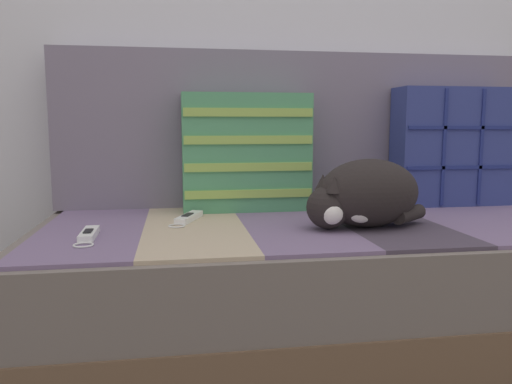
{
  "coord_description": "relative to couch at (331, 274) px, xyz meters",
  "views": [
    {
      "loc": [
        -0.47,
        -1.34,
        0.63
      ],
      "look_at": [
        -0.25,
        0.04,
        0.45
      ],
      "focal_mm": 35.0,
      "sensor_mm": 36.0,
      "label": 1
    }
  ],
  "objects": [
    {
      "name": "game_remote_far",
      "position": [
        -0.44,
        0.05,
        0.18
      ],
      "size": [
        0.12,
        0.21,
        0.02
      ],
      "color": "white",
      "rests_on": "couch"
    },
    {
      "name": "game_remote_near",
      "position": [
        -0.7,
        -0.15,
        0.18
      ],
      "size": [
        0.05,
        0.19,
        0.02
      ],
      "color": "white",
      "rests_on": "couch"
    },
    {
      "name": "throw_pillow_striped",
      "position": [
        -0.24,
        0.22,
        0.37
      ],
      "size": [
        0.43,
        0.14,
        0.39
      ],
      "color": "#4C9366",
      "rests_on": "couch"
    },
    {
      "name": "sofa_backrest",
      "position": [
        0.0,
        0.36,
        0.45
      ],
      "size": [
        1.77,
        0.14,
        0.55
      ],
      "color": "slate",
      "rests_on": "couch"
    },
    {
      "name": "sleeping_cat",
      "position": [
        0.05,
        -0.13,
        0.27
      ],
      "size": [
        0.37,
        0.25,
        0.19
      ],
      "color": "black",
      "rests_on": "couch"
    },
    {
      "name": "couch",
      "position": [
        0.0,
        0.0,
        0.0
      ],
      "size": [
        1.81,
        0.87,
        0.35
      ],
      "color": "brown",
      "rests_on": "ground_plane"
    },
    {
      "name": "ground_plane",
      "position": [
        0.0,
        -0.12,
        -0.17
      ],
      "size": [
        14.0,
        14.0,
        0.0
      ],
      "primitive_type": "plane",
      "color": "#564C47"
    },
    {
      "name": "throw_pillow_quilted",
      "position": [
        0.52,
        0.22,
        0.39
      ],
      "size": [
        0.43,
        0.14,
        0.42
      ],
      "color": "navy",
      "rests_on": "couch"
    }
  ]
}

